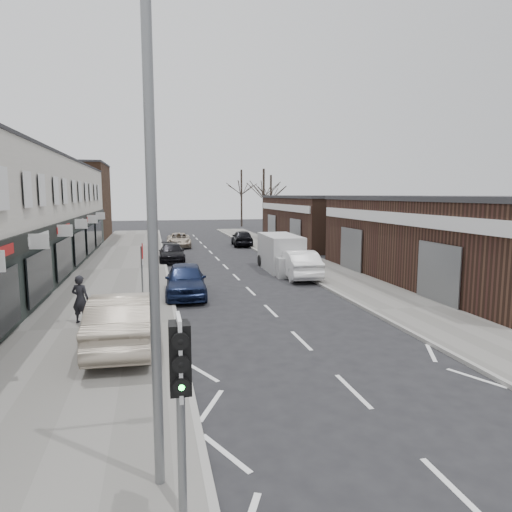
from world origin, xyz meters
TOP-DOWN VIEW (x-y plane):
  - ground at (0.00, 0.00)m, footprint 160.00×160.00m
  - pavement_left at (-6.75, 22.00)m, footprint 5.50×64.00m
  - pavement_right at (5.75, 22.00)m, footprint 3.50×64.00m
  - brick_block_far at (-13.50, 45.00)m, footprint 8.00×10.00m
  - right_unit_near at (12.50, 14.00)m, footprint 10.00×18.00m
  - right_unit_far at (12.50, 34.00)m, footprint 10.00×16.00m
  - tree_far_a at (9.00, 48.00)m, footprint 3.60×3.60m
  - tree_far_b at (11.50, 54.00)m, footprint 3.60×3.60m
  - tree_far_c at (8.50, 60.00)m, footprint 3.60×3.60m
  - traffic_light at (-4.40, -2.02)m, footprint 0.28×0.60m
  - street_lamp at (-4.53, -0.80)m, footprint 2.23×0.22m
  - warning_sign at (-5.16, 12.00)m, footprint 0.12×0.80m
  - white_van at (3.27, 19.86)m, footprint 2.19×5.83m
  - sedan_on_pavement at (-5.65, 6.34)m, footprint 1.96×5.24m
  - pedestrian at (-7.35, 9.41)m, footprint 0.76×0.63m
  - parked_car_left_a at (-3.24, 13.55)m, footprint 2.14×4.74m
  - parked_car_left_b at (-3.40, 25.20)m, footprint 1.90×4.47m
  - parked_car_left_c at (-2.38, 34.32)m, footprint 2.33×4.73m
  - parked_car_right_a at (3.50, 17.06)m, footprint 2.06×5.02m
  - parked_car_right_b at (3.50, 34.09)m, footprint 2.14×4.55m

SIDE VIEW (x-z plane):
  - ground at x=0.00m, z-range 0.00..0.00m
  - tree_far_a at x=9.00m, z-range -4.00..4.00m
  - tree_far_b at x=11.50m, z-range -3.75..3.75m
  - tree_far_c at x=8.50m, z-range -4.25..4.25m
  - pavement_left at x=-6.75m, z-range 0.00..0.12m
  - pavement_right at x=5.75m, z-range 0.00..0.12m
  - parked_car_left_b at x=-3.40m, z-range 0.00..1.28m
  - parked_car_left_c at x=-2.38m, z-range 0.00..1.29m
  - parked_car_right_b at x=3.50m, z-range 0.00..1.50m
  - parked_car_left_a at x=-3.24m, z-range 0.00..1.58m
  - parked_car_right_a at x=3.50m, z-range 0.00..1.62m
  - sedan_on_pavement at x=-5.65m, z-range 0.12..1.83m
  - pedestrian at x=-7.35m, z-range 0.12..1.90m
  - white_van at x=3.27m, z-range -0.06..2.19m
  - warning_sign at x=-5.16m, z-range 0.85..3.55m
  - right_unit_near at x=12.50m, z-range 0.00..4.50m
  - right_unit_far at x=12.50m, z-range 0.00..4.50m
  - traffic_light at x=-4.40m, z-range 0.86..3.96m
  - brick_block_far at x=-13.50m, z-range 0.00..8.00m
  - street_lamp at x=-4.53m, z-range 0.62..8.62m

